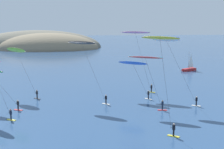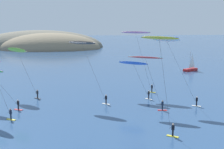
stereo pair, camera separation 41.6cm
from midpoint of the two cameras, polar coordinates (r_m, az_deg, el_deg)
The scene contains 9 objects.
headland_island at distance 162.85m, azimuth -13.63°, elevation 5.26°, with size 71.94×43.61×19.73m.
sailboat_near at distance 85.35m, azimuth 15.64°, elevation 1.12°, with size 5.70×3.61×5.70m.
kitesurfer_white at distance 48.64m, azimuth 11.87°, elevation 5.61°, with size 7.92×4.49×11.53m.
kitesurfer_lime at distance 56.08m, azimuth -18.33°, elevation 4.12°, with size 7.06×5.75×9.41m.
kitesurfer_black at distance 49.28m, azimuth -5.53°, elevation 5.48°, with size 7.41×5.19×10.86m.
kitesurfer_blue at distance 52.18m, azimuth 4.76°, elevation 1.87°, with size 6.16×4.54×7.01m.
kitesurfer_red at distance 45.18m, azimuth 7.31°, elevation 2.63°, with size 6.30×3.76×8.74m.
kitesurfer_yellow at distance 34.52m, azimuth 10.15°, elevation 5.60°, with size 4.82×4.07×12.41m.
kitesurfer_pink at distance 56.82m, azimuth 5.26°, elevation 7.74°, with size 7.03×4.31×12.33m.
Camera 2 is at (-9.44, -19.96, 13.90)m, focal length 45.00 mm.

